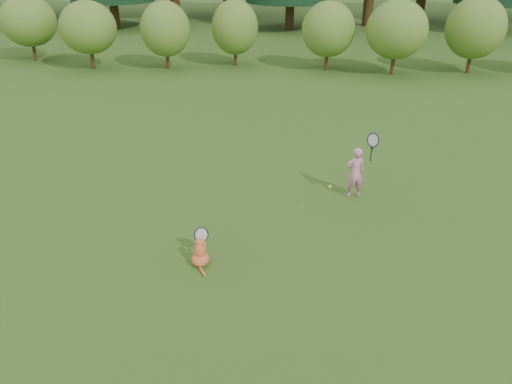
# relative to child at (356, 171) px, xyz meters

# --- Properties ---
(ground) EXTENTS (100.00, 100.00, 0.00)m
(ground) POSITION_rel_child_xyz_m (-1.99, -2.19, -0.54)
(ground) COLOR #274B15
(ground) RESTS_ON ground
(shrub_row) EXTENTS (28.00, 3.00, 2.80)m
(shrub_row) POSITION_rel_child_xyz_m (-1.99, 10.81, 0.86)
(shrub_row) COLOR #4E7725
(shrub_row) RESTS_ON ground
(child) EXTENTS (0.59, 0.39, 1.53)m
(child) POSITION_rel_child_xyz_m (0.00, 0.00, 0.00)
(child) COLOR #CE7B9D
(child) RESTS_ON ground
(cat) EXTENTS (0.34, 0.60, 0.64)m
(cat) POSITION_rel_child_xyz_m (-2.55, -2.57, -0.30)
(cat) COLOR #C34C25
(cat) RESTS_ON ground
(tennis_ball) EXTENTS (0.06, 0.06, 0.06)m
(tennis_ball) POSITION_rel_child_xyz_m (-0.52, -0.78, 0.03)
(tennis_ball) COLOR #9ECE18
(tennis_ball) RESTS_ON ground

